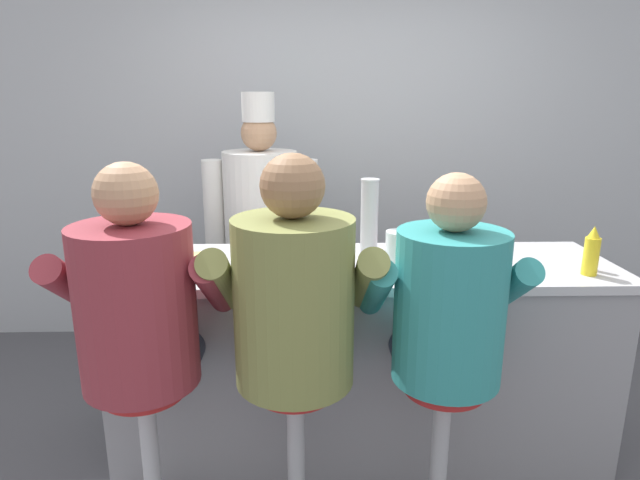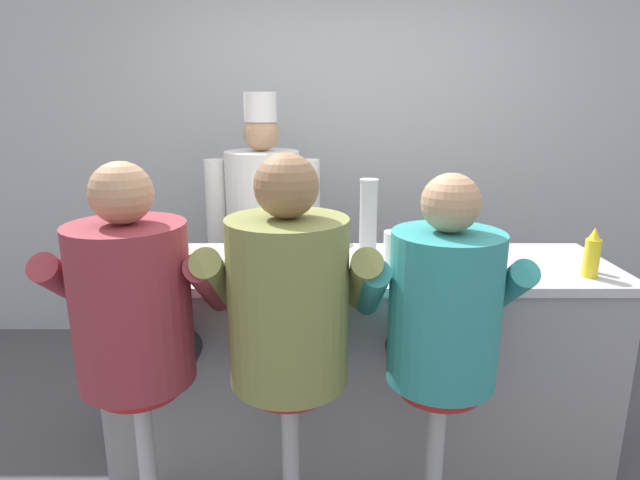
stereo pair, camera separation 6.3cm
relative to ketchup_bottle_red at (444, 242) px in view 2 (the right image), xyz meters
The scene contains 16 objects.
wall_back 1.55m from the ketchup_bottle_red, 103.73° to the left, with size 10.00×0.06×2.70m.
diner_counter 0.70m from the ketchup_bottle_red, behind, with size 2.33×0.69×0.98m.
ketchup_bottle_red is the anchor object (origin of this frame).
mustard_bottle_yellow 0.62m from the ketchup_bottle_red, 14.64° to the right, with size 0.06×0.06×0.22m.
hot_sauce_bottle_orange 0.64m from the ketchup_bottle_red, ahead, with size 0.03×0.03×0.15m.
water_pitcher_clear 0.23m from the ketchup_bottle_red, 156.47° to the right, with size 0.15×0.13×0.18m.
breakfast_plate 1.13m from the ketchup_bottle_red, behind, with size 0.26×0.26×0.05m.
cereal_bowl 1.38m from the ketchup_bottle_red, behind, with size 0.14×0.14×0.05m.
coffee_mug_tan 0.69m from the ketchup_bottle_red, 166.69° to the right, with size 0.13×0.08×0.09m.
coffee_mug_white 0.89m from the ketchup_bottle_red, behind, with size 0.13×0.08×0.09m.
cup_stack_steel 0.35m from the ketchup_bottle_red, 162.63° to the left, with size 0.09×0.09×0.38m.
napkin_dispenser_chrome 0.23m from the ketchup_bottle_red, 103.04° to the right, with size 0.13×0.08×0.13m.
diner_seated_maroon 1.34m from the ketchup_bottle_red, 157.39° to the right, with size 0.64×0.63×1.52m.
diner_seated_olive 0.85m from the ketchup_bottle_red, 142.66° to the right, with size 0.66×0.65×1.55m.
diner_seated_teal 0.54m from the ketchup_bottle_red, 102.00° to the right, with size 0.61×0.60×1.48m.
cook_in_whites_near 1.23m from the ketchup_bottle_red, 137.47° to the left, with size 0.69×0.44×1.76m.
Camera 2 is at (-0.19, -2.03, 1.73)m, focal length 30.00 mm.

